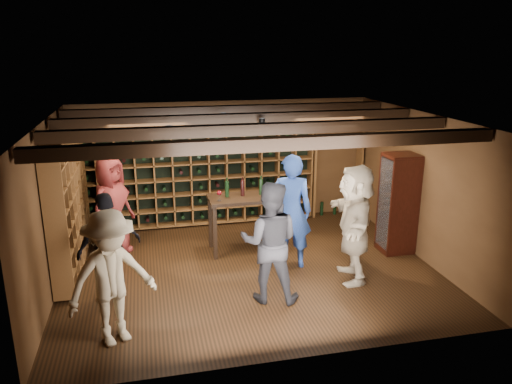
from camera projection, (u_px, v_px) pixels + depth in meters
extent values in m
plane|color=black|center=(250.00, 269.00, 8.26)|extent=(6.00, 6.00, 0.00)
plane|color=#56371D|center=(224.00, 162.00, 10.23)|extent=(6.00, 0.00, 6.00)
plane|color=#56371D|center=(296.00, 262.00, 5.56)|extent=(6.00, 0.00, 6.00)
plane|color=#56371D|center=(48.00, 211.00, 7.26)|extent=(0.00, 5.00, 5.00)
plane|color=#56371D|center=(420.00, 186.00, 8.53)|extent=(0.00, 5.00, 5.00)
plane|color=black|center=(249.00, 119.00, 7.54)|extent=(6.00, 6.00, 0.00)
cube|color=black|center=(276.00, 144.00, 6.07)|extent=(5.90, 0.18, 0.16)
cube|color=black|center=(256.00, 129.00, 7.10)|extent=(5.90, 0.18, 0.16)
cube|color=black|center=(241.00, 118.00, 8.12)|extent=(5.90, 0.18, 0.16)
cube|color=black|center=(230.00, 110.00, 9.15)|extent=(5.90, 0.18, 0.16)
cylinder|color=black|center=(169.00, 129.00, 7.32)|extent=(0.10, 0.10, 0.10)
cylinder|color=black|center=(262.00, 121.00, 8.01)|extent=(0.10, 0.10, 0.10)
cylinder|color=black|center=(343.00, 126.00, 7.59)|extent=(0.10, 0.10, 0.10)
cylinder|color=black|center=(223.00, 116.00, 8.65)|extent=(0.10, 0.10, 0.10)
cube|color=brown|center=(200.00, 170.00, 9.99)|extent=(4.65, 0.30, 2.20)
cube|color=black|center=(200.00, 170.00, 9.99)|extent=(4.56, 0.02, 2.16)
cube|color=brown|center=(69.00, 200.00, 8.10)|extent=(0.30, 2.65, 2.20)
cube|color=black|center=(69.00, 200.00, 8.10)|extent=(0.29, 0.02, 2.16)
cube|color=brown|center=(338.00, 130.00, 10.40)|extent=(1.15, 0.32, 0.04)
cube|color=brown|center=(359.00, 172.00, 10.78)|extent=(0.05, 0.28, 1.85)
cube|color=brown|center=(313.00, 174.00, 10.56)|extent=(0.05, 0.28, 1.85)
cube|color=tan|center=(320.00, 125.00, 10.28)|extent=(0.40, 0.30, 0.20)
cube|color=tan|center=(341.00, 125.00, 10.38)|extent=(0.40, 0.30, 0.20)
cube|color=tan|center=(357.00, 124.00, 10.45)|extent=(0.40, 0.30, 0.20)
cube|color=black|center=(394.00, 248.00, 9.00)|extent=(0.55, 0.50, 0.10)
cube|color=black|center=(398.00, 203.00, 8.76)|extent=(0.55, 0.50, 1.70)
cube|color=white|center=(385.00, 204.00, 8.71)|extent=(0.01, 0.46, 1.60)
cube|color=black|center=(398.00, 203.00, 8.76)|extent=(0.50, 0.44, 0.02)
sphere|color=#59260C|center=(398.00, 198.00, 8.73)|extent=(0.18, 0.18, 0.18)
imported|color=navy|center=(291.00, 211.00, 8.16)|extent=(0.79, 0.63, 1.91)
imported|color=black|center=(270.00, 242.00, 7.07)|extent=(1.04, 0.92, 1.78)
imported|color=maroon|center=(112.00, 206.00, 8.68)|extent=(0.98, 1.01, 1.75)
imported|color=black|center=(110.00, 247.00, 7.08)|extent=(1.03, 0.81, 1.63)
imported|color=#9B8B6B|center=(111.00, 278.00, 6.04)|extent=(1.29, 1.06, 1.73)
imported|color=tan|center=(355.00, 223.00, 7.69)|extent=(0.92, 1.81, 1.86)
cube|color=black|center=(246.00, 198.00, 8.78)|extent=(1.35, 0.68, 0.06)
cube|color=black|center=(215.00, 233.00, 8.52)|extent=(0.07, 0.07, 0.96)
cube|color=black|center=(284.00, 227.00, 8.80)|extent=(0.07, 0.07, 0.96)
cube|color=black|center=(210.00, 222.00, 9.04)|extent=(0.07, 0.07, 0.96)
cube|color=black|center=(275.00, 217.00, 9.32)|extent=(0.07, 0.07, 0.96)
cylinder|color=black|center=(227.00, 189.00, 8.71)|extent=(0.07, 0.07, 0.28)
cylinder|color=black|center=(243.00, 188.00, 8.77)|extent=(0.07, 0.07, 0.28)
cylinder|color=black|center=(261.00, 187.00, 8.84)|extent=(0.07, 0.07, 0.28)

